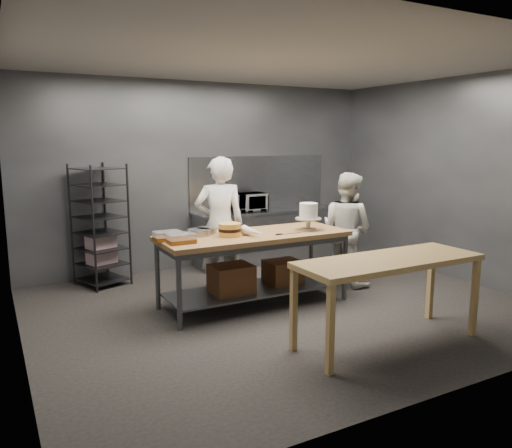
{
  "coord_description": "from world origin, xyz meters",
  "views": [
    {
      "loc": [
        -3.18,
        -5.13,
        2.09
      ],
      "look_at": [
        -0.29,
        0.22,
        1.05
      ],
      "focal_mm": 35.0,
      "sensor_mm": 36.0,
      "label": 1
    }
  ],
  "objects": [
    {
      "name": "pastry_clamshells",
      "position": [
        -1.34,
        0.26,
        0.98
      ],
      "size": [
        0.4,
        0.44,
        0.11
      ],
      "color": "#93571D",
      "rests_on": "work_table"
    },
    {
      "name": "work_table",
      "position": [
        -0.29,
        0.27,
        0.57
      ],
      "size": [
        2.4,
        0.9,
        0.92
      ],
      "color": "brown",
      "rests_on": "ground"
    },
    {
      "name": "piping_bag",
      "position": [
        -0.39,
        0.1,
        0.98
      ],
      "size": [
        0.18,
        0.39,
        0.12
      ],
      "primitive_type": "cone",
      "rotation": [
        1.57,
        0.0,
        0.16
      ],
      "color": "white",
      "rests_on": "work_table"
    },
    {
      "name": "back_wall",
      "position": [
        0.0,
        2.5,
        1.5
      ],
      "size": [
        6.0,
        0.04,
        3.0
      ],
      "primitive_type": "cube",
      "color": "#4C4F54",
      "rests_on": "ground"
    },
    {
      "name": "speed_rack",
      "position": [
        -1.81,
        2.1,
        0.86
      ],
      "size": [
        0.79,
        0.82,
        1.75
      ],
      "color": "black",
      "rests_on": "ground"
    },
    {
      "name": "layer_cake",
      "position": [
        -0.63,
        0.27,
        1.0
      ],
      "size": [
        0.27,
        0.27,
        0.16
      ],
      "color": "gold",
      "rests_on": "work_table"
    },
    {
      "name": "back_counter",
      "position": [
        1.0,
        2.18,
        0.45
      ],
      "size": [
        2.6,
        0.6,
        0.9
      ],
      "color": "slate",
      "rests_on": "ground"
    },
    {
      "name": "chef_right",
      "position": [
        1.33,
        0.46,
        0.81
      ],
      "size": [
        0.83,
        0.94,
        1.62
      ],
      "primitive_type": "imported",
      "rotation": [
        0.0,
        0.0,
        1.89
      ],
      "color": "silver",
      "rests_on": "ground"
    },
    {
      "name": "frosted_cake_stand",
      "position": [
        0.45,
        0.16,
        1.14
      ],
      "size": [
        0.34,
        0.34,
        0.35
      ],
      "color": "#AB9F88",
      "rests_on": "work_table"
    },
    {
      "name": "near_counter",
      "position": [
        0.34,
        -1.46,
        0.81
      ],
      "size": [
        2.0,
        0.7,
        0.9
      ],
      "color": "olive",
      "rests_on": "ground"
    },
    {
      "name": "splashback_panel",
      "position": [
        1.0,
        2.48,
        1.35
      ],
      "size": [
        2.6,
        0.02,
        0.9
      ],
      "primitive_type": "cube",
      "color": "slate",
      "rests_on": "back_counter"
    },
    {
      "name": "offset_spatula",
      "position": [
        0.03,
        0.05,
        0.93
      ],
      "size": [
        0.36,
        0.02,
        0.02
      ],
      "color": "slate",
      "rests_on": "work_table"
    },
    {
      "name": "cake_pans",
      "position": [
        -0.99,
        0.5,
        0.96
      ],
      "size": [
        0.72,
        0.39,
        0.07
      ],
      "color": "gray",
      "rests_on": "work_table"
    },
    {
      "name": "microwave",
      "position": [
        0.65,
        2.18,
        1.05
      ],
      "size": [
        0.54,
        0.37,
        0.3
      ],
      "primitive_type": "imported",
      "color": "black",
      "rests_on": "back_counter"
    },
    {
      "name": "ground",
      "position": [
        0.0,
        0.0,
        0.0
      ],
      "size": [
        6.0,
        6.0,
        0.0
      ],
      "primitive_type": "plane",
      "color": "black",
      "rests_on": "ground"
    },
    {
      "name": "chef_behind",
      "position": [
        -0.44,
        0.98,
        0.93
      ],
      "size": [
        0.77,
        0.61,
        1.86
      ],
      "primitive_type": "imported",
      "rotation": [
        0.0,
        0.0,
        2.88
      ],
      "color": "white",
      "rests_on": "ground"
    }
  ]
}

